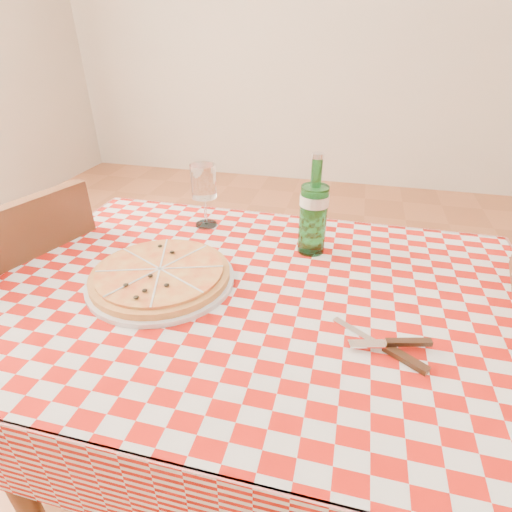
{
  "coord_description": "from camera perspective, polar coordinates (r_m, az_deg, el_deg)",
  "views": [
    {
      "loc": [
        0.18,
        -0.75,
        1.31
      ],
      "look_at": [
        -0.02,
        0.06,
        0.82
      ],
      "focal_mm": 28.0,
      "sensor_mm": 36.0,
      "label": 1
    }
  ],
  "objects": [
    {
      "name": "cutlery",
      "position": [
        0.83,
        17.96,
        -11.9
      ],
      "size": [
        0.24,
        0.21,
        0.02
      ],
      "primitive_type": null,
      "rotation": [
        0.0,
        0.0,
        -0.1
      ],
      "color": "silver",
      "rests_on": "tablecloth"
    },
    {
      "name": "pizza_plate",
      "position": [
        1.0,
        -13.48,
        -2.47
      ],
      "size": [
        0.45,
        0.45,
        0.05
      ],
      "primitive_type": null,
      "rotation": [
        0.0,
        0.0,
        0.33
      ],
      "color": "#BE883F",
      "rests_on": "tablecloth"
    },
    {
      "name": "water_bottle",
      "position": [
        1.07,
        8.29,
        7.23
      ],
      "size": [
        0.08,
        0.08,
        0.28
      ],
      "primitive_type": null,
      "rotation": [
        0.0,
        0.0,
        -0.01
      ],
      "color": "#1B6C28",
      "rests_on": "tablecloth"
    },
    {
      "name": "tablecloth",
      "position": [
        0.95,
        0.29,
        -5.24
      ],
      "size": [
        1.3,
        0.9,
        0.01
      ],
      "primitive_type": "cube",
      "color": "#B3130B",
      "rests_on": "dining_table"
    },
    {
      "name": "chair_far",
      "position": [
        1.45,
        -29.4,
        -7.11
      ],
      "size": [
        0.51,
        0.51,
        0.91
      ],
      "rotation": [
        0.0,
        0.0,
        2.86
      ],
      "color": "brown",
      "rests_on": "ground"
    },
    {
      "name": "dining_table",
      "position": [
        1.01,
        0.28,
        -9.62
      ],
      "size": [
        1.2,
        0.8,
        0.75
      ],
      "color": "brown",
      "rests_on": "ground"
    },
    {
      "name": "wine_glass",
      "position": [
        1.24,
        -7.38,
        8.5
      ],
      "size": [
        0.08,
        0.08,
        0.19
      ],
      "primitive_type": null,
      "rotation": [
        0.0,
        0.0,
        -0.08
      ],
      "color": "white",
      "rests_on": "tablecloth"
    }
  ]
}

